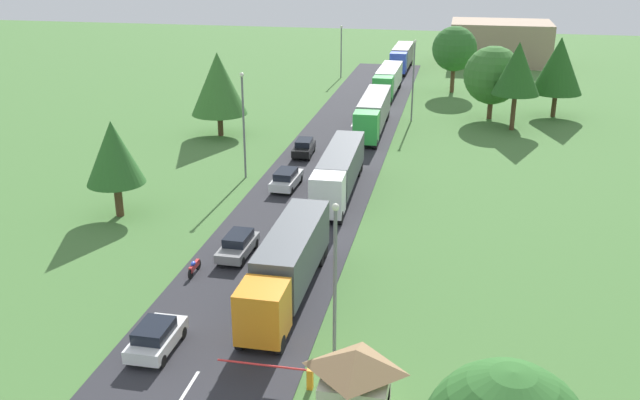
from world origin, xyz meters
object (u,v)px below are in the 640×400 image
at_px(car_fourth, 304,147).
at_px(tree_birch, 218,84).
at_px(tree_ash, 455,49).
at_px(tree_pine, 114,153).
at_px(truck_fourth, 388,80).
at_px(lamppost_third, 413,77).
at_px(barrier_gate, 293,374).
at_px(truck_lead, 288,263).
at_px(tree_elm, 559,65).
at_px(tree_maple, 517,69).
at_px(truck_second, 339,170).
at_px(distant_building, 500,43).
at_px(truck_fifth, 402,56).
at_px(motorcycle_courier, 194,267).
at_px(car_lead, 156,337).
at_px(truck_third, 373,112).
at_px(tree_oak, 493,75).
at_px(guard_booth, 355,390).
at_px(lamppost_lead, 335,275).
at_px(lamppost_second, 243,121).
at_px(car_third, 286,179).

height_order(car_fourth, tree_birch, tree_birch).
bearing_deg(tree_ash, tree_pine, -115.15).
bearing_deg(truck_fourth, lamppost_third, -72.38).
bearing_deg(barrier_gate, truck_fourth, 92.33).
height_order(truck_lead, tree_elm, tree_elm).
distance_m(lamppost_third, tree_birch, 21.93).
bearing_deg(tree_maple, truck_second, -122.29).
xyz_separation_m(truck_lead, tree_maple, (14.93, 41.50, 4.51)).
xyz_separation_m(truck_lead, distant_building, (15.03, 84.93, 1.19)).
height_order(truck_fifth, motorcycle_courier, truck_fifth).
bearing_deg(car_lead, truck_third, 83.27).
height_order(truck_fifth, tree_oak, tree_oak).
height_order(truck_second, lamppost_third, lamppost_third).
relative_size(truck_fifth, tree_oak, 1.52).
bearing_deg(tree_birch, truck_third, 16.86).
bearing_deg(lamppost_third, car_lead, -100.18).
bearing_deg(tree_pine, car_fourth, 59.73).
bearing_deg(distant_building, tree_ash, -105.75).
height_order(car_lead, guard_booth, guard_booth).
relative_size(truck_second, tree_maple, 1.48).
bearing_deg(lamppost_lead, distant_building, 82.93).
relative_size(car_lead, motorcycle_courier, 2.03).
relative_size(lamppost_second, tree_birch, 1.05).
distance_m(truck_fourth, motorcycle_courier, 55.21).
bearing_deg(tree_oak, motorcycle_courier, -113.18).
height_order(lamppost_second, tree_pine, lamppost_second).
height_order(barrier_gate, lamppost_third, lamppost_third).
xyz_separation_m(truck_lead, tree_oak, (12.65, 46.16, 2.85)).
bearing_deg(truck_third, tree_oak, 33.65).
bearing_deg(barrier_gate, tree_elm, 72.85).
bearing_deg(truck_second, truck_fourth, 90.31).
bearing_deg(distant_building, tree_maple, -90.14).
distance_m(truck_second, guard_booth, 29.36).
bearing_deg(guard_booth, barrier_gate, 142.67).
height_order(car_third, lamppost_second, lamppost_second).
bearing_deg(motorcycle_courier, truck_lead, -13.63).
bearing_deg(truck_fourth, tree_birch, -123.13).
xyz_separation_m(truck_second, lamppost_third, (3.95, 25.57, 2.97)).
bearing_deg(distant_building, barrier_gate, -97.73).
distance_m(car_third, distant_building, 69.64).
relative_size(barrier_gate, distant_building, 0.29).
bearing_deg(guard_booth, tree_pine, 135.44).
xyz_separation_m(truck_fourth, guard_booth, (5.92, -67.46, -0.06)).
relative_size(car_third, tree_elm, 0.50).
bearing_deg(tree_elm, tree_ash, 136.47).
xyz_separation_m(tree_oak, tree_birch, (-28.18, -13.09, 0.50)).
relative_size(car_third, tree_birch, 0.52).
relative_size(motorcycle_courier, tree_pine, 0.26).
xyz_separation_m(lamppost_second, tree_birch, (-6.68, 12.82, 0.44)).
bearing_deg(distant_building, truck_third, -107.58).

